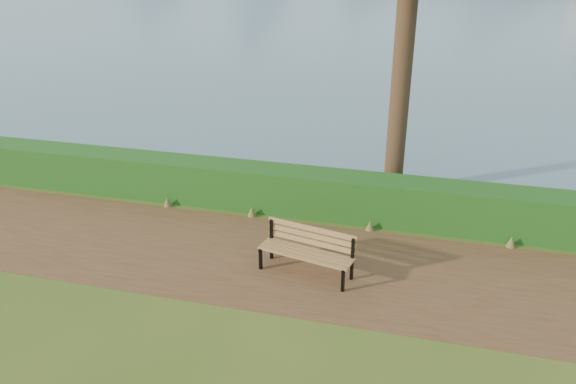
# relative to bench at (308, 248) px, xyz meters

# --- Properties ---
(ground) EXTENTS (140.00, 140.00, 0.00)m
(ground) POSITION_rel_bench_xyz_m (-0.66, -0.06, -0.52)
(ground) COLOR #3A5117
(ground) RESTS_ON ground
(path) EXTENTS (40.00, 3.40, 0.01)m
(path) POSITION_rel_bench_xyz_m (-0.66, 0.24, -0.52)
(path) COLOR #55301D
(path) RESTS_ON ground
(hedge) EXTENTS (32.00, 0.85, 1.00)m
(hedge) POSITION_rel_bench_xyz_m (-0.66, 2.54, -0.02)
(hedge) COLOR #134413
(hedge) RESTS_ON ground
(bench) EXTENTS (1.87, 0.89, 0.90)m
(bench) POSITION_rel_bench_xyz_m (0.00, 0.00, 0.00)
(bench) COLOR black
(bench) RESTS_ON ground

